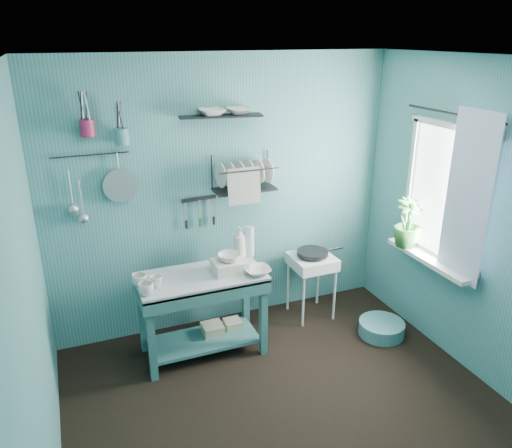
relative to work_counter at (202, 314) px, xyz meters
name	(u,v)px	position (x,y,z in m)	size (l,w,h in m)	color
floor	(292,414)	(0.39, -1.00, -0.38)	(3.20, 3.20, 0.00)	black
ceiling	(304,59)	(0.39, -1.00, 2.12)	(3.20, 3.20, 0.00)	silver
wall_back	(224,196)	(0.39, 0.50, 0.87)	(3.20, 3.20, 0.00)	#3A7578
wall_front	(469,414)	(0.39, -2.50, 0.87)	(3.20, 3.20, 0.00)	#3A7578
wall_left	(31,309)	(-1.21, -1.00, 0.87)	(3.00, 3.00, 0.00)	#3A7578
wall_right	(486,228)	(1.99, -1.00, 0.87)	(3.00, 3.00, 0.00)	#3A7578
work_counter	(202,314)	(0.00, 0.00, 0.00)	(1.06, 0.53, 0.75)	#2E6060
mug_left	(146,289)	(-0.48, -0.16, 0.42)	(0.12, 0.12, 0.10)	beige
mug_mid	(156,281)	(-0.38, -0.06, 0.42)	(0.10, 0.10, 0.09)	beige
mug_right	(140,280)	(-0.50, 0.00, 0.42)	(0.12, 0.12, 0.10)	beige
wash_tub	(230,266)	(0.25, -0.02, 0.43)	(0.28, 0.22, 0.10)	beige
tub_bowl	(230,257)	(0.25, -0.02, 0.51)	(0.20, 0.20, 0.06)	beige
soap_bottle	(240,243)	(0.42, 0.20, 0.52)	(0.12, 0.12, 0.30)	beige
water_bottle	(249,241)	(0.52, 0.22, 0.52)	(0.09, 0.09, 0.28)	#ADBCC1
counter_bowl	(257,271)	(0.45, -0.15, 0.40)	(0.22, 0.22, 0.05)	beige
hotplate_stand	(311,286)	(1.17, 0.21, -0.06)	(0.40, 0.40, 0.64)	silver
frying_pan	(313,253)	(1.17, 0.21, 0.30)	(0.30, 0.30, 0.04)	black
knife_strip	(199,199)	(0.14, 0.47, 0.89)	(0.32, 0.02, 0.03)	black
dish_rack	(244,173)	(0.53, 0.37, 1.11)	(0.55, 0.24, 0.32)	black
upper_shelf	(221,116)	(0.34, 0.40, 1.61)	(0.70, 0.18, 0.01)	black
shelf_bowl_left	(212,106)	(0.27, 0.40, 1.70)	(0.22, 0.22, 0.05)	beige
shelf_bowl_right	(239,109)	(0.50, 0.40, 1.66)	(0.21, 0.21, 0.05)	beige
utensil_cup_magenta	(87,128)	(-0.73, 0.42, 1.58)	(0.11, 0.11, 0.13)	maroon
utensil_cup_teal	(122,137)	(-0.48, 0.42, 1.50)	(0.11, 0.11, 0.13)	#3B777C
colander	(120,185)	(-0.53, 0.45, 1.09)	(0.28, 0.28, 0.03)	#A5A8AC
ladle_outer	(70,188)	(-0.91, 0.46, 1.11)	(0.01, 0.01, 0.30)	#A5A8AC
ladle_inner	(81,197)	(-0.85, 0.46, 1.02)	(0.01, 0.01, 0.30)	#A5A8AC
hook_rail	(90,155)	(-0.73, 0.47, 1.36)	(0.01, 0.01, 0.60)	black
window_glass	(446,193)	(1.97, -0.55, 1.02)	(1.10, 1.10, 0.00)	white
windowsill	(429,259)	(1.89, -0.55, 0.43)	(0.16, 0.95, 0.04)	silver
curtain	(467,198)	(1.91, -0.85, 1.07)	(1.35, 1.35, 0.00)	white
curtain_rod	(453,114)	(1.93, -0.55, 1.67)	(0.02, 0.02, 1.05)	black
potted_plant	(408,223)	(1.85, -0.27, 0.68)	(0.25, 0.25, 0.44)	#276327
storage_tin_large	(213,335)	(0.10, 0.05, -0.27)	(0.18, 0.18, 0.22)	gray
storage_tin_small	(233,330)	(0.30, 0.08, -0.28)	(0.15, 0.15, 0.20)	gray
floor_basin	(381,328)	(1.61, -0.36, -0.31)	(0.42, 0.42, 0.13)	teal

